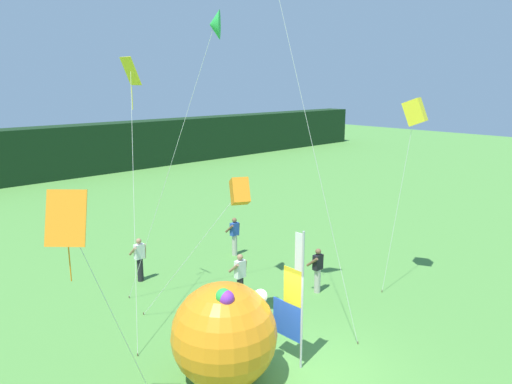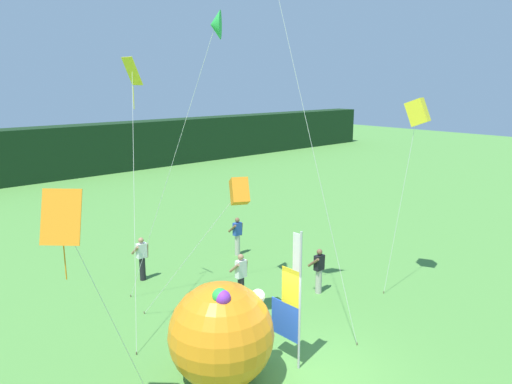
{
  "view_description": "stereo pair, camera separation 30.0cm",
  "coord_description": "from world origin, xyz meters",
  "px_view_note": "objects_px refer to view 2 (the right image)",
  "views": [
    {
      "loc": [
        -8.77,
        -7.25,
        7.23
      ],
      "look_at": [
        0.93,
        3.01,
        4.03
      ],
      "focal_mm": 34.49,
      "sensor_mm": 36.0,
      "label": 1
    },
    {
      "loc": [
        -8.55,
        -7.45,
        7.23
      ],
      "look_at": [
        0.93,
        3.01,
        4.03
      ],
      "focal_mm": 34.49,
      "sensor_mm": 36.0,
      "label": 2
    }
  ],
  "objects_px": {
    "person_near_banner": "(237,235)",
    "inflatable_balloon": "(221,334)",
    "kite_orange_diamond_1": "(64,224)",
    "kite_yellow_diamond_5": "(132,85)",
    "person_mid_field": "(241,276)",
    "kite_yellow_box_6": "(418,113)",
    "kite_green_delta_2": "(215,26)",
    "person_far_right": "(142,258)",
    "banner_flag": "(291,301)",
    "kite_orange_box_0": "(239,192)",
    "person_far_left": "(319,270)"
  },
  "relations": [
    {
      "from": "kite_yellow_diamond_5",
      "to": "person_far_right",
      "type": "bearing_deg",
      "value": 61.56
    },
    {
      "from": "banner_flag",
      "to": "kite_orange_diamond_1",
      "type": "distance_m",
      "value": 6.03
    },
    {
      "from": "person_near_banner",
      "to": "kite_yellow_box_6",
      "type": "relative_size",
      "value": 0.25
    },
    {
      "from": "person_near_banner",
      "to": "person_far_left",
      "type": "relative_size",
      "value": 1.02
    },
    {
      "from": "kite_yellow_box_6",
      "to": "kite_green_delta_2",
      "type": "bearing_deg",
      "value": 149.09
    },
    {
      "from": "person_far_left",
      "to": "kite_yellow_diamond_5",
      "type": "xyz_separation_m",
      "value": [
        -4.91,
        3.39,
        6.25
      ]
    },
    {
      "from": "inflatable_balloon",
      "to": "person_far_left",
      "type": "bearing_deg",
      "value": 17.8
    },
    {
      "from": "person_mid_field",
      "to": "kite_orange_box_0",
      "type": "height_order",
      "value": "kite_orange_box_0"
    },
    {
      "from": "person_far_left",
      "to": "kite_yellow_box_6",
      "type": "xyz_separation_m",
      "value": [
        2.82,
        -1.69,
        5.34
      ]
    },
    {
      "from": "person_far_right",
      "to": "kite_yellow_box_6",
      "type": "xyz_separation_m",
      "value": [
        6.78,
        -6.83,
        5.32
      ]
    },
    {
      "from": "person_far_right",
      "to": "kite_orange_diamond_1",
      "type": "bearing_deg",
      "value": -127.6
    },
    {
      "from": "kite_orange_diamond_1",
      "to": "banner_flag",
      "type": "bearing_deg",
      "value": -9.06
    },
    {
      "from": "kite_orange_box_0",
      "to": "kite_yellow_box_6",
      "type": "bearing_deg",
      "value": -15.54
    },
    {
      "from": "person_far_left",
      "to": "inflatable_balloon",
      "type": "distance_m",
      "value": 6.03
    },
    {
      "from": "banner_flag",
      "to": "kite_orange_box_0",
      "type": "relative_size",
      "value": 0.8
    },
    {
      "from": "inflatable_balloon",
      "to": "kite_orange_diamond_1",
      "type": "relative_size",
      "value": 0.5
    },
    {
      "from": "kite_orange_diamond_1",
      "to": "kite_yellow_diamond_5",
      "type": "distance_m",
      "value": 6.95
    },
    {
      "from": "kite_orange_box_0",
      "to": "kite_orange_diamond_1",
      "type": "distance_m",
      "value": 5.85
    },
    {
      "from": "person_far_right",
      "to": "inflatable_balloon",
      "type": "height_order",
      "value": "inflatable_balloon"
    },
    {
      "from": "kite_orange_diamond_1",
      "to": "kite_yellow_diamond_5",
      "type": "bearing_deg",
      "value": 49.62
    },
    {
      "from": "person_far_right",
      "to": "kite_orange_box_0",
      "type": "height_order",
      "value": "kite_orange_box_0"
    },
    {
      "from": "person_far_left",
      "to": "banner_flag",
      "type": "bearing_deg",
      "value": -148.4
    },
    {
      "from": "inflatable_balloon",
      "to": "person_near_banner",
      "type": "bearing_deg",
      "value": 47.53
    },
    {
      "from": "person_near_banner",
      "to": "person_far_left",
      "type": "distance_m",
      "value": 4.84
    },
    {
      "from": "person_far_right",
      "to": "inflatable_balloon",
      "type": "xyz_separation_m",
      "value": [
        -1.76,
        -6.97,
        0.41
      ]
    },
    {
      "from": "person_far_right",
      "to": "kite_yellow_diamond_5",
      "type": "height_order",
      "value": "kite_yellow_diamond_5"
    },
    {
      "from": "kite_green_delta_2",
      "to": "kite_yellow_diamond_5",
      "type": "bearing_deg",
      "value": 140.13
    },
    {
      "from": "person_mid_field",
      "to": "kite_yellow_diamond_5",
      "type": "height_order",
      "value": "kite_yellow_diamond_5"
    },
    {
      "from": "person_near_banner",
      "to": "kite_orange_box_0",
      "type": "distance_m",
      "value": 6.96
    },
    {
      "from": "person_near_banner",
      "to": "kite_green_delta_2",
      "type": "xyz_separation_m",
      "value": [
        -3.34,
        -3.05,
        7.94
      ]
    },
    {
      "from": "person_near_banner",
      "to": "kite_green_delta_2",
      "type": "distance_m",
      "value": 9.14
    },
    {
      "from": "person_near_banner",
      "to": "kite_yellow_diamond_5",
      "type": "xyz_separation_m",
      "value": [
        -5.28,
        -1.43,
        6.23
      ]
    },
    {
      "from": "person_mid_field",
      "to": "person_far_right",
      "type": "distance_m",
      "value": 4.11
    },
    {
      "from": "person_far_right",
      "to": "kite_orange_diamond_1",
      "type": "relative_size",
      "value": 0.31
    },
    {
      "from": "kite_orange_box_0",
      "to": "kite_yellow_diamond_5",
      "type": "xyz_separation_m",
      "value": [
        -1.38,
        3.32,
        2.95
      ]
    },
    {
      "from": "person_far_left",
      "to": "inflatable_balloon",
      "type": "relative_size",
      "value": 0.6
    },
    {
      "from": "inflatable_balloon",
      "to": "kite_green_delta_2",
      "type": "distance_m",
      "value": 8.79
    },
    {
      "from": "kite_orange_diamond_1",
      "to": "person_far_right",
      "type": "bearing_deg",
      "value": 52.4
    },
    {
      "from": "kite_orange_diamond_1",
      "to": "kite_yellow_box_6",
      "type": "height_order",
      "value": "kite_yellow_box_6"
    },
    {
      "from": "person_mid_field",
      "to": "kite_yellow_diamond_5",
      "type": "relative_size",
      "value": 0.21
    },
    {
      "from": "person_far_left",
      "to": "kite_yellow_diamond_5",
      "type": "bearing_deg",
      "value": 145.36
    },
    {
      "from": "person_near_banner",
      "to": "kite_orange_diamond_1",
      "type": "relative_size",
      "value": 0.31
    },
    {
      "from": "person_near_banner",
      "to": "person_mid_field",
      "type": "distance_m",
      "value": 4.48
    },
    {
      "from": "kite_orange_box_0",
      "to": "kite_orange_diamond_1",
      "type": "xyz_separation_m",
      "value": [
        -5.6,
        -1.63,
        0.51
      ]
    },
    {
      "from": "person_far_right",
      "to": "banner_flag",
      "type": "bearing_deg",
      "value": -89.48
    },
    {
      "from": "person_far_right",
      "to": "kite_green_delta_2",
      "type": "bearing_deg",
      "value": -73.52
    },
    {
      "from": "person_far_left",
      "to": "kite_green_delta_2",
      "type": "relative_size",
      "value": 0.17
    },
    {
      "from": "person_near_banner",
      "to": "inflatable_balloon",
      "type": "relative_size",
      "value": 0.62
    },
    {
      "from": "person_mid_field",
      "to": "person_far_right",
      "type": "xyz_separation_m",
      "value": [
        -1.54,
        3.81,
        -0.01
      ]
    },
    {
      "from": "kite_orange_diamond_1",
      "to": "kite_yellow_box_6",
      "type": "bearing_deg",
      "value": -0.63
    }
  ]
}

